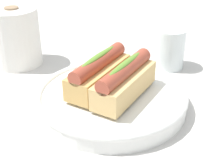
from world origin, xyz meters
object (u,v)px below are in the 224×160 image
object	(u,v)px
hotdog_front	(126,80)
hotdog_back	(99,73)
serving_bowl	(112,97)
paper_towel_roll	(15,37)
water_glass	(169,50)

from	to	relation	value
hotdog_front	hotdog_back	distance (m)	0.06
serving_bowl	paper_towel_roll	xyz separation A→B (m)	(0.03, 0.29, 0.05)
hotdog_front	paper_towel_roll	world-z (taller)	paper_towel_roll
hotdog_front	water_glass	world-z (taller)	hotdog_front
hotdog_back	serving_bowl	bearing A→B (deg)	-85.78
hotdog_front	hotdog_back	bearing A→B (deg)	94.22
water_glass	serving_bowl	bearing A→B (deg)	176.02
serving_bowl	paper_towel_roll	size ratio (longest dim) A/B	2.04
serving_bowl	paper_towel_roll	bearing A→B (deg)	83.31
hotdog_front	hotdog_back	size ratio (longest dim) A/B	1.00
hotdog_front	paper_towel_roll	size ratio (longest dim) A/B	1.14
serving_bowl	hotdog_front	xyz separation A→B (m)	(0.00, -0.03, 0.04)
water_glass	paper_towel_roll	world-z (taller)	paper_towel_roll
serving_bowl	water_glass	world-z (taller)	water_glass
serving_bowl	hotdog_front	world-z (taller)	hotdog_front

